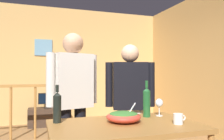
{
  "coord_description": "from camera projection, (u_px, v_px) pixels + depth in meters",
  "views": [
    {
      "loc": [
        -0.63,
        -2.73,
        1.21
      ],
      "look_at": [
        0.08,
        -0.6,
        1.25
      ],
      "focal_mm": 35.7,
      "sensor_mm": 36.0,
      "label": 1
    }
  ],
  "objects": [
    {
      "name": "person_standing_left",
      "position": [
        73.0,
        94.0,
        2.46
      ],
      "size": [
        0.58,
        0.33,
        1.66
      ],
      "rotation": [
        0.0,
        0.0,
        3.44
      ],
      "color": "black",
      "rests_on": "ground_plane"
    },
    {
      "name": "flat_screen_tv",
      "position": [
        49.0,
        99.0,
        5.16
      ],
      "size": [
        0.46,
        0.12,
        0.35
      ],
      "color": "black",
      "rests_on": "tv_console"
    },
    {
      "name": "salad_bowl",
      "position": [
        124.0,
        116.0,
        1.98
      ],
      "size": [
        0.31,
        0.31,
        0.17
      ],
      "color": "#CC3D2D",
      "rests_on": "serving_table"
    },
    {
      "name": "side_wall_right",
      "position": [
        206.0,
        62.0,
        4.47
      ],
      "size": [
        0.1,
        4.53,
        2.87
      ],
      "primitive_type": "cube",
      "color": "tan",
      "rests_on": "ground_plane"
    },
    {
      "name": "serving_table",
      "position": [
        124.0,
        133.0,
        1.92
      ],
      "size": [
        1.27,
        0.8,
        0.78
      ],
      "color": "#9E6B33",
      "rests_on": "ground_plane"
    },
    {
      "name": "tv_console",
      "position": [
        48.0,
        117.0,
        5.18
      ],
      "size": [
        0.9,
        0.4,
        0.41
      ],
      "primitive_type": "cube",
      "color": "#38281E",
      "rests_on": "ground_plane"
    },
    {
      "name": "mug_white",
      "position": [
        178.0,
        119.0,
        1.91
      ],
      "size": [
        0.12,
        0.08,
        0.09
      ],
      "color": "white",
      "rests_on": "serving_table"
    },
    {
      "name": "back_wall",
      "position": [
        64.0,
        65.0,
        5.65
      ],
      "size": [
        5.15,
        0.1,
        2.87
      ],
      "primitive_type": "cube",
      "color": "tan",
      "rests_on": "ground_plane"
    },
    {
      "name": "wine_bottle_dark",
      "position": [
        57.0,
        107.0,
        1.96
      ],
      "size": [
        0.07,
        0.07,
        0.33
      ],
      "color": "black",
      "rests_on": "serving_table"
    },
    {
      "name": "wine_bottle_green",
      "position": [
        147.0,
        102.0,
        2.23
      ],
      "size": [
        0.07,
        0.07,
        0.36
      ],
      "color": "#1E5628",
      "rests_on": "serving_table"
    },
    {
      "name": "wine_glass",
      "position": [
        159.0,
        104.0,
        2.28
      ],
      "size": [
        0.08,
        0.08,
        0.18
      ],
      "color": "silver",
      "rests_on": "serving_table"
    },
    {
      "name": "stair_railing",
      "position": [
        35.0,
        105.0,
        4.12
      ],
      "size": [
        2.57,
        0.1,
        1.06
      ],
      "color": "#9E6B33",
      "rests_on": "ground_plane"
    },
    {
      "name": "framed_picture",
      "position": [
        43.0,
        48.0,
        5.45
      ],
      "size": [
        0.41,
        0.03,
        0.4
      ],
      "primitive_type": "cube",
      "color": "#628FAA"
    },
    {
      "name": "person_standing_right",
      "position": [
        130.0,
        98.0,
        2.67
      ],
      "size": [
        0.57,
        0.33,
        1.56
      ],
      "rotation": [
        0.0,
        0.0,
        2.85
      ],
      "color": "beige",
      "rests_on": "ground_plane"
    }
  ]
}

